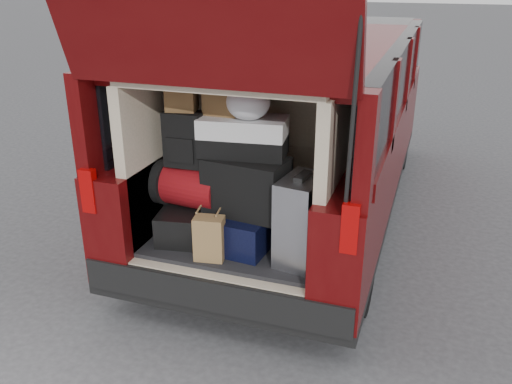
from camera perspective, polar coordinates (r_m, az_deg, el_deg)
ground at (r=4.09m, az=-2.55°, el=-13.00°), size 80.00×80.00×0.00m
minivan at (r=5.30m, az=4.60°, el=6.44°), size 1.90×5.35×2.77m
load_floor at (r=4.15m, az=-1.23°, el=-7.83°), size 1.24×1.05×0.55m
black_hardshell at (r=4.00m, az=-6.73°, el=-2.95°), size 0.50×0.62×0.22m
navy_hardshell at (r=3.86m, az=-1.50°, el=-3.57°), size 0.51×0.61×0.25m
silver_roller at (r=3.56m, az=4.81°, el=-2.98°), size 0.30×0.43×0.59m
kraft_bag at (r=3.64m, az=-4.94°, el=-4.89°), size 0.22×0.16×0.31m
red_duffel at (r=3.91m, az=-6.89°, el=0.71°), size 0.52×0.38×0.32m
black_soft_case at (r=3.70m, az=-1.01°, el=0.67°), size 0.58×0.39×0.39m
backpack at (r=3.78m, az=-7.51°, el=5.55°), size 0.27×0.17×0.38m
twotone_duffel at (r=3.67m, az=-1.36°, el=5.89°), size 0.62×0.37×0.26m
grocery_sack_lower at (r=3.75m, az=-7.84°, el=9.87°), size 0.23×0.20×0.18m
grocery_sack_upper at (r=3.71m, az=-3.44°, el=10.00°), size 0.24×0.20×0.24m
plastic_bag_center at (r=3.55m, az=-0.83°, el=9.42°), size 0.34×0.32×0.23m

